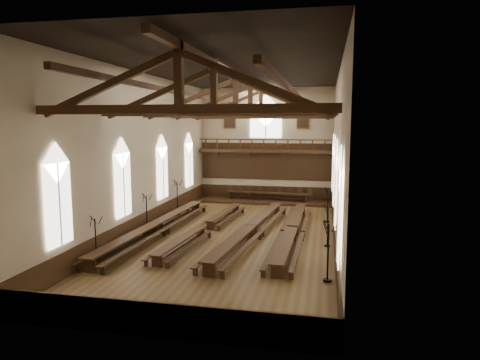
% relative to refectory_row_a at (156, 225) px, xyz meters
% --- Properties ---
extents(ground, '(26.00, 26.00, 0.00)m').
position_rel_refectory_row_a_xyz_m(ground, '(4.86, 0.84, -0.59)').
color(ground, brown).
rests_on(ground, ground).
extents(room_walls, '(26.00, 26.00, 26.00)m').
position_rel_refectory_row_a_xyz_m(room_walls, '(4.86, 0.84, 5.87)').
color(room_walls, beige).
rests_on(room_walls, ground).
extents(wainscot_band, '(12.00, 26.00, 1.20)m').
position_rel_refectory_row_a_xyz_m(wainscot_band, '(4.86, 0.84, 0.01)').
color(wainscot_band, '#382210').
rests_on(wainscot_band, ground).
extents(side_windows, '(11.85, 19.80, 4.50)m').
position_rel_refectory_row_a_xyz_m(side_windows, '(4.86, 0.84, 3.15)').
color(side_windows, white).
rests_on(side_windows, room_walls).
extents(end_window, '(2.80, 0.12, 3.80)m').
position_rel_refectory_row_a_xyz_m(end_window, '(4.86, 13.74, 6.64)').
color(end_window, white).
rests_on(end_window, room_walls).
extents(minstrels_gallery, '(11.80, 1.24, 3.70)m').
position_rel_refectory_row_a_xyz_m(minstrels_gallery, '(4.86, 13.50, 3.32)').
color(minstrels_gallery, '#3B2612').
rests_on(minstrels_gallery, room_walls).
extents(portraits, '(7.75, 0.09, 1.45)m').
position_rel_refectory_row_a_xyz_m(portraits, '(4.86, 13.74, 6.51)').
color(portraits, brown).
rests_on(portraits, room_walls).
extents(roof_trusses, '(11.70, 25.70, 2.80)m').
position_rel_refectory_row_a_xyz_m(roof_trusses, '(4.86, 0.84, 7.63)').
color(roof_trusses, '#3B2612').
rests_on(roof_trusses, room_walls).
extents(refectory_row_a, '(1.98, 14.98, 0.81)m').
position_rel_refectory_row_a_xyz_m(refectory_row_a, '(0.00, 0.00, 0.00)').
color(refectory_row_a, '#3B2612').
rests_on(refectory_row_a, ground).
extents(refectory_row_b, '(1.89, 13.81, 0.68)m').
position_rel_refectory_row_a_xyz_m(refectory_row_b, '(2.95, 0.82, -0.09)').
color(refectory_row_b, '#3B2612').
rests_on(refectory_row_b, ground).
extents(refectory_row_c, '(2.30, 14.87, 0.79)m').
position_rel_refectory_row_a_xyz_m(refectory_row_c, '(5.89, 0.50, -0.01)').
color(refectory_row_c, '#3B2612').
rests_on(refectory_row_c, ground).
extents(refectory_row_d, '(1.65, 14.48, 0.76)m').
position_rel_refectory_row_a_xyz_m(refectory_row_d, '(8.34, 0.81, -0.04)').
color(refectory_row_d, '#3B2612').
rests_on(refectory_row_d, ground).
extents(dais, '(11.40, 2.94, 0.20)m').
position_rel_refectory_row_a_xyz_m(dais, '(5.28, 12.24, -0.49)').
color(dais, '#382210').
rests_on(dais, ground).
extents(high_table, '(7.30, 1.43, 0.68)m').
position_rel_refectory_row_a_xyz_m(high_table, '(5.28, 12.24, 0.18)').
color(high_table, '#3B2612').
rests_on(high_table, dais).
extents(high_chairs, '(7.71, 0.52, 1.05)m').
position_rel_refectory_row_a_xyz_m(high_chairs, '(5.28, 12.96, 0.18)').
color(high_chairs, '#3B2612').
rests_on(high_chairs, dais).
extents(candelabrum_left_near, '(0.73, 0.71, 2.44)m').
position_rel_refectory_row_a_xyz_m(candelabrum_left_near, '(-0.69, -5.92, 0.15)').
color(candelabrum_left_near, black).
rests_on(candelabrum_left_near, ground).
extents(candelabrum_left_mid, '(0.76, 0.75, 2.56)m').
position_rel_refectory_row_a_xyz_m(candelabrum_left_mid, '(-0.69, 0.14, 0.19)').
color(candelabrum_left_mid, black).
rests_on(candelabrum_left_mid, ground).
extents(candelabrum_left_far, '(0.80, 0.79, 2.69)m').
position_rel_refectory_row_a_xyz_m(candelabrum_left_far, '(-0.69, 5.76, 0.23)').
color(candelabrum_left_far, black).
rests_on(candelabrum_left_far, ground).
extents(candelabrum_right_near, '(0.74, 0.84, 2.74)m').
position_rel_refectory_row_a_xyz_m(candelabrum_right_near, '(10.41, -5.99, 0.25)').
color(candelabrum_right_near, black).
rests_on(candelabrum_right_near, ground).
extents(candelabrum_right_mid, '(0.66, 0.73, 2.38)m').
position_rel_refectory_row_a_xyz_m(candelabrum_right_mid, '(10.41, -0.54, 0.13)').
color(candelabrum_right_mid, black).
rests_on(candelabrum_right_mid, ground).
extents(candelabrum_right_far, '(0.66, 0.76, 2.46)m').
position_rel_refectory_row_a_xyz_m(candelabrum_right_far, '(10.41, 5.49, 0.16)').
color(candelabrum_right_far, black).
rests_on(candelabrum_right_far, ground).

